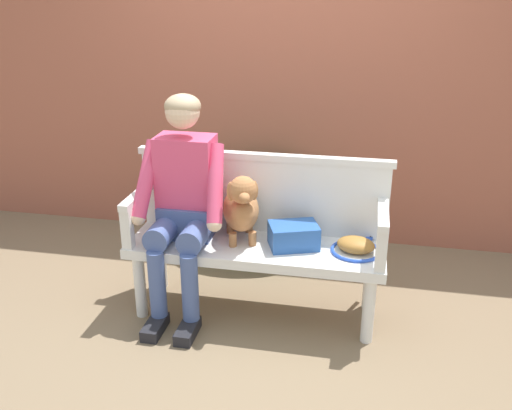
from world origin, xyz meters
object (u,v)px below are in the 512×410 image
garden_bench (256,254)px  tennis_racket (358,249)px  dog_on_bench (241,207)px  baseball_glove (356,245)px  person_seated (183,197)px  sports_bag (294,236)px

garden_bench → tennis_racket: size_ratio=2.65×
dog_on_bench → baseball_glove: size_ratio=2.05×
person_seated → sports_bag: person_seated is taller
dog_on_bench → tennis_racket: 0.72m
garden_bench → dog_on_bench: (-0.09, 0.02, 0.29)m
garden_bench → tennis_racket: bearing=3.0°
person_seated → sports_bag: (0.66, 0.02, -0.20)m
person_seated → baseball_glove: (1.03, 0.02, -0.22)m
baseball_glove → sports_bag: (-0.36, 0.00, 0.03)m
tennis_racket → person_seated: bearing=-177.7°
tennis_racket → dog_on_bench: bearing=-178.6°
baseball_glove → sports_bag: bearing=-167.9°
baseball_glove → sports_bag: 0.36m
garden_bench → baseball_glove: size_ratio=6.95×
dog_on_bench → baseball_glove: dog_on_bench is taller
sports_bag → person_seated: bearing=-178.3°
dog_on_bench → sports_bag: (0.31, -0.01, -0.15)m
person_seated → tennis_racket: (1.04, 0.04, -0.26)m
garden_bench → baseball_glove: bearing=0.8°
tennis_racket → sports_bag: 0.38m
dog_on_bench → tennis_racket: size_ratio=0.78×
person_seated → baseball_glove: person_seated is taller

